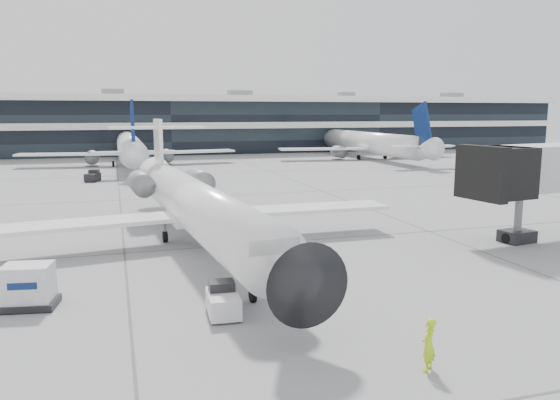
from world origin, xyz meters
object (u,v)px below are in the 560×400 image
object	(u,v)px
ramp_worker	(428,345)
cargo_uld	(28,287)
baggage_tug	(223,301)
regional_jet	(194,203)

from	to	relation	value
ramp_worker	cargo_uld	bearing A→B (deg)	-76.84
cargo_uld	baggage_tug	bearing A→B (deg)	-13.71
ramp_worker	cargo_uld	distance (m)	16.09
baggage_tug	regional_jet	bearing A→B (deg)	90.49
regional_jet	cargo_uld	bearing A→B (deg)	-136.61
ramp_worker	baggage_tug	distance (m)	8.39
regional_jet	baggage_tug	distance (m)	12.41
baggage_tug	cargo_uld	world-z (taller)	cargo_uld
baggage_tug	ramp_worker	bearing A→B (deg)	-47.81
ramp_worker	baggage_tug	size ratio (longest dim) A/B	0.82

